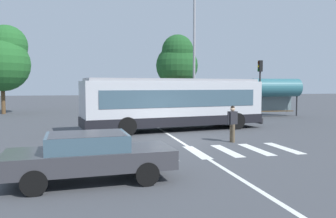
{
  "coord_description": "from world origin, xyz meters",
  "views": [
    {
      "loc": [
        -4.05,
        -15.46,
        2.65
      ],
      "look_at": [
        0.33,
        3.25,
        1.3
      ],
      "focal_mm": 35.58,
      "sensor_mm": 36.0,
      "label": 1
    }
  ],
  "objects": [
    {
      "name": "twin_arm_street_lamp",
      "position": [
        4.17,
        10.37,
        6.25
      ],
      "size": [
        3.93,
        0.32,
        10.42
      ],
      "color": "#939399",
      "rests_on": "ground_plane"
    },
    {
      "name": "background_tree_left",
      "position": [
        -11.88,
        18.43,
        5.17
      ],
      "size": [
        5.06,
        5.06,
        8.32
      ],
      "color": "brown",
      "rests_on": "ground_plane"
    },
    {
      "name": "bus_stop_shelter",
      "position": [
        11.5,
        10.36,
        2.42
      ],
      "size": [
        4.33,
        1.54,
        3.25
      ],
      "color": "#28282B",
      "rests_on": "ground_plane"
    },
    {
      "name": "city_transit_bus",
      "position": [
        0.84,
        3.75,
        1.59
      ],
      "size": [
        11.25,
        4.3,
        3.06
      ],
      "color": "black",
      "rests_on": "ground_plane"
    },
    {
      "name": "lane_center_line",
      "position": [
        0.08,
        2.0,
        0.0
      ],
      "size": [
        0.16,
        24.0,
        0.01
      ],
      "primitive_type": "cube",
      "color": "silver",
      "rests_on": "ground_plane"
    },
    {
      "name": "parked_car_white",
      "position": [
        1.37,
        15.45,
        0.77
      ],
      "size": [
        2.02,
        4.57,
        1.35
      ],
      "color": "black",
      "rests_on": "ground_plane"
    },
    {
      "name": "crosswalk_painted_stripes",
      "position": [
        0.69,
        -2.97,
        0.0
      ],
      "size": [
        6.89,
        2.63,
        0.01
      ],
      "color": "silver",
      "rests_on": "ground_plane"
    },
    {
      "name": "pedestrian_crossing_street",
      "position": [
        2.41,
        -1.09,
        0.97
      ],
      "size": [
        0.56,
        0.35,
        1.72
      ],
      "color": "brown",
      "rests_on": "ground_plane"
    },
    {
      "name": "foreground_sedan",
      "position": [
        -4.09,
        -6.18,
        0.77
      ],
      "size": [
        4.61,
        2.12,
        1.35
      ],
      "color": "black",
      "rests_on": "ground_plane"
    },
    {
      "name": "parked_car_silver",
      "position": [
        -1.14,
        15.63,
        0.77
      ],
      "size": [
        2.18,
        4.63,
        1.35
      ],
      "color": "black",
      "rests_on": "ground_plane"
    },
    {
      "name": "background_tree_right",
      "position": [
        4.74,
        17.95,
        5.16
      ],
      "size": [
        4.33,
        4.33,
        7.86
      ],
      "color": "brown",
      "rests_on": "ground_plane"
    },
    {
      "name": "traffic_light_far_corner",
      "position": [
        9.41,
        9.23,
        3.15
      ],
      "size": [
        0.33,
        0.32,
        4.69
      ],
      "color": "#28282B",
      "rests_on": "ground_plane"
    },
    {
      "name": "ground_plane",
      "position": [
        0.0,
        0.0,
        0.0
      ],
      "size": [
        160.0,
        160.0,
        0.0
      ],
      "primitive_type": "plane",
      "color": "#424449"
    },
    {
      "name": "parked_car_red",
      "position": [
        4.27,
        15.36,
        0.77
      ],
      "size": [
        2.14,
        4.62,
        1.35
      ],
      "color": "black",
      "rests_on": "ground_plane"
    }
  ]
}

